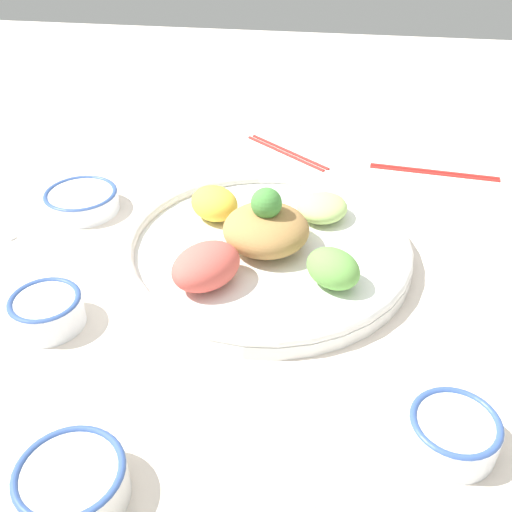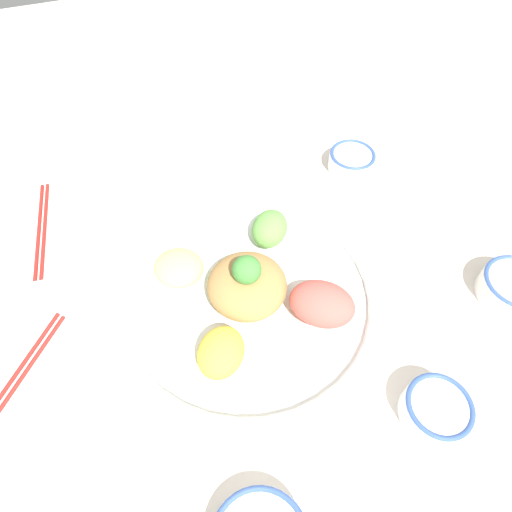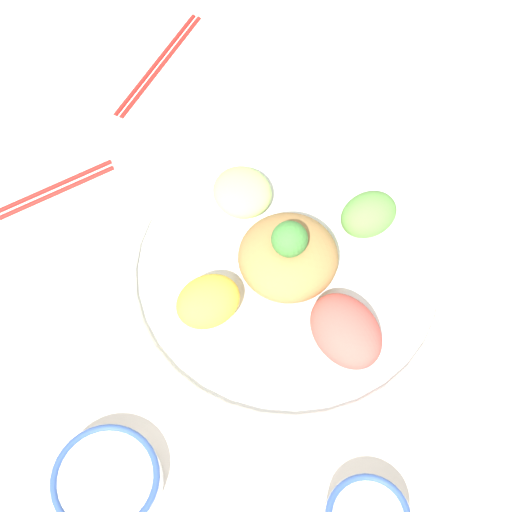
{
  "view_description": "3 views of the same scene",
  "coord_description": "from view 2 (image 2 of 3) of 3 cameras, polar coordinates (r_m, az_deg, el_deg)",
  "views": [
    {
      "loc": [
        0.09,
        -0.71,
        0.51
      ],
      "look_at": [
        -0.01,
        -0.04,
        0.03
      ],
      "focal_mm": 42.0,
      "sensor_mm": 36.0,
      "label": 1
    },
    {
      "loc": [
        -0.33,
        0.1,
        0.61
      ],
      "look_at": [
        0.04,
        -0.03,
        0.06
      ],
      "focal_mm": 30.0,
      "sensor_mm": 36.0,
      "label": 2
    },
    {
      "loc": [
        -0.4,
        -0.12,
        0.81
      ],
      "look_at": [
        -0.01,
        0.04,
        0.05
      ],
      "focal_mm": 50.0,
      "sensor_mm": 36.0,
      "label": 3
    }
  ],
  "objects": [
    {
      "name": "ground_plane",
      "position": [
        0.7,
        -1.13,
        -6.12
      ],
      "size": [
        2.4,
        2.4,
        0.0
      ],
      "primitive_type": "plane",
      "color": "silver"
    },
    {
      "name": "chopsticks_pair_far",
      "position": [
        0.88,
        -26.73,
        3.37
      ],
      "size": [
        0.23,
        0.04,
        0.01
      ],
      "rotation": [
        0.0,
        0.0,
        3.04
      ],
      "color": "red",
      "rests_on": "ground_plane"
    },
    {
      "name": "serving_spoon_extra",
      "position": [
        0.88,
        21.07,
        6.59
      ],
      "size": [
        0.13,
        0.05,
        0.01
      ],
      "rotation": [
        0.0,
        0.0,
        6.18
      ],
      "color": "white",
      "rests_on": "ground_plane"
    },
    {
      "name": "rice_bowl_blue",
      "position": [
        0.9,
        12.62,
        12.36
      ],
      "size": [
        0.09,
        0.09,
        0.04
      ],
      "color": "white",
      "rests_on": "ground_plane"
    },
    {
      "name": "salad_platter",
      "position": [
        0.68,
        -0.89,
        -4.8
      ],
      "size": [
        0.42,
        0.42,
        0.11
      ],
      "color": "white",
      "rests_on": "ground_plane"
    },
    {
      "name": "chopsticks_pair_near",
      "position": [
        0.73,
        -28.98,
        -13.54
      ],
      "size": [
        0.17,
        0.14,
        0.01
      ],
      "rotation": [
        0.0,
        0.0,
        5.61
      ],
      "color": "red",
      "rests_on": "ground_plane"
    },
    {
      "name": "sauce_bowl_dark",
      "position": [
        0.65,
        22.88,
        -18.31
      ],
      "size": [
        0.09,
        0.09,
        0.04
      ],
      "color": "white",
      "rests_on": "ground_plane"
    }
  ]
}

